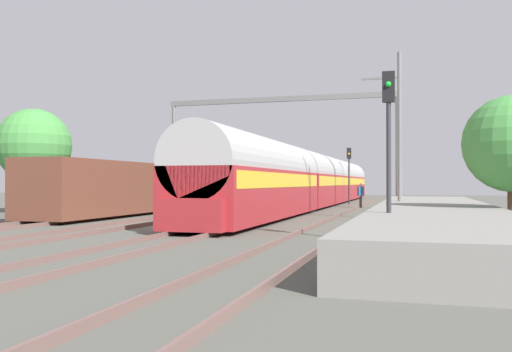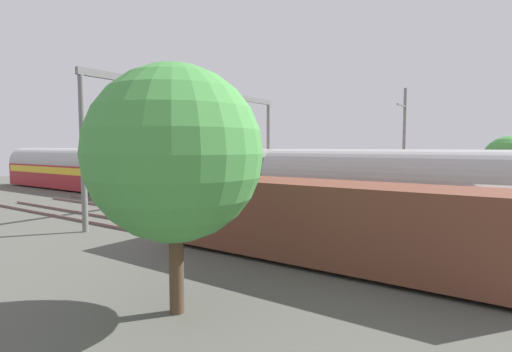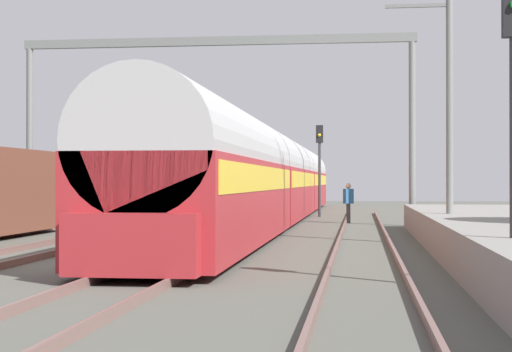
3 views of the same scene
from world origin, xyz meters
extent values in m
plane|color=#51524A|center=(0.00, 0.00, 0.00)|extent=(120.00, 120.00, 0.00)
cube|color=brown|center=(-6.82, 0.00, 0.08)|extent=(0.08, 60.00, 0.16)
cube|color=brown|center=(-5.39, 0.00, 0.08)|extent=(0.08, 60.00, 0.16)
cube|color=brown|center=(-2.75, 0.00, 0.08)|extent=(0.08, 60.00, 0.16)
cube|color=brown|center=(-1.32, 0.00, 0.08)|extent=(0.08, 60.00, 0.16)
cube|color=brown|center=(1.32, 0.00, 0.08)|extent=(0.08, 60.00, 0.16)
cube|color=brown|center=(2.75, 0.00, 0.08)|extent=(0.08, 60.00, 0.16)
cube|color=brown|center=(5.39, 0.00, 0.08)|extent=(0.08, 60.00, 0.16)
cube|color=brown|center=(6.82, 0.00, 0.08)|extent=(0.08, 60.00, 0.16)
cube|color=gray|center=(9.92, 2.00, 0.45)|extent=(4.40, 28.00, 0.90)
cube|color=maroon|center=(2.04, 4.49, 1.26)|extent=(2.90, 16.00, 2.20)
cube|color=gold|center=(2.04, 4.49, 1.89)|extent=(2.93, 15.36, 0.64)
cylinder|color=#A6A6A6|center=(2.04, 4.49, 2.56)|extent=(2.84, 16.00, 2.84)
cube|color=maroon|center=(2.04, 20.84, 1.26)|extent=(2.90, 16.00, 2.20)
cube|color=gold|center=(2.04, 20.84, 1.89)|extent=(2.93, 15.36, 0.64)
cylinder|color=#A6A6A6|center=(2.04, 20.84, 2.56)|extent=(2.84, 16.00, 2.84)
cube|color=maroon|center=(2.04, 37.19, 1.26)|extent=(2.90, 16.00, 2.20)
cube|color=gold|center=(2.04, 37.19, 1.89)|extent=(2.93, 15.36, 0.64)
cylinder|color=#A6A6A6|center=(2.04, 37.19, 2.56)|extent=(2.84, 16.00, 2.84)
cube|color=maroon|center=(2.04, -3.76, 0.71)|extent=(2.40, 0.50, 1.10)
cube|color=brown|center=(-6.11, 5.26, 1.51)|extent=(2.80, 13.00, 2.70)
cube|color=black|center=(-6.11, 5.26, 0.21)|extent=(2.52, 11.96, 0.10)
cylinder|color=#383838|center=(5.50, 18.77, 0.42)|extent=(0.25, 0.25, 0.85)
cube|color=#285684|center=(5.50, 18.77, 1.17)|extent=(0.47, 0.42, 0.64)
sphere|color=tan|center=(5.50, 18.77, 1.61)|extent=(0.24, 0.24, 0.24)
cylinder|color=#2D2D33|center=(8.46, -4.04, 2.07)|extent=(0.14, 0.14, 4.14)
cube|color=black|center=(8.46, -4.04, 4.59)|extent=(0.36, 0.20, 0.90)
sphere|color=#19D133|center=(8.46, -4.16, 4.65)|extent=(0.16, 0.16, 0.16)
cylinder|color=#2D2D33|center=(3.95, 25.12, 1.88)|extent=(0.14, 0.14, 3.77)
cube|color=black|center=(3.95, 25.12, 4.22)|extent=(0.36, 0.20, 0.90)
sphere|color=yellow|center=(3.95, 25.00, 4.16)|extent=(0.16, 0.16, 0.16)
cylinder|color=slate|center=(-8.11, 16.88, 3.75)|extent=(0.28, 0.28, 7.50)
cylinder|color=slate|center=(8.11, 16.88, 3.75)|extent=(0.28, 0.28, 7.50)
cube|color=slate|center=(0.00, 16.88, 7.68)|extent=(16.61, 0.24, 0.36)
cylinder|color=slate|center=(8.51, 6.30, 4.00)|extent=(0.20, 0.20, 8.00)
cube|color=slate|center=(7.61, 6.30, 6.80)|extent=(1.80, 0.10, 0.10)
cylinder|color=#4C3826|center=(-12.13, 6.38, 1.17)|extent=(0.36, 0.36, 2.34)
sphere|color=#438F40|center=(-12.13, 6.38, 3.95)|extent=(4.28, 4.28, 4.28)
camera|label=1|loc=(9.18, -20.39, 1.78)|focal=38.20mm
camera|label=2|loc=(-18.80, -0.68, 4.11)|focal=27.61mm
camera|label=3|loc=(5.99, -18.12, 1.82)|focal=59.61mm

